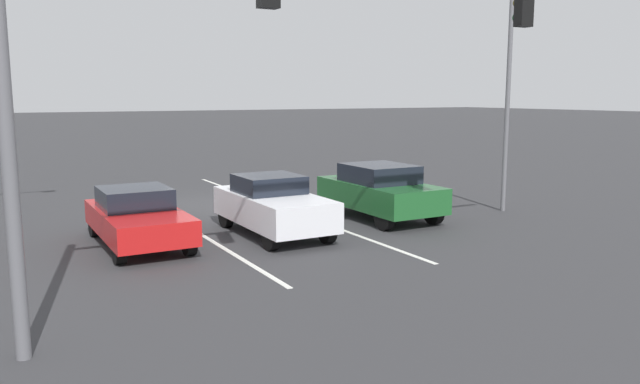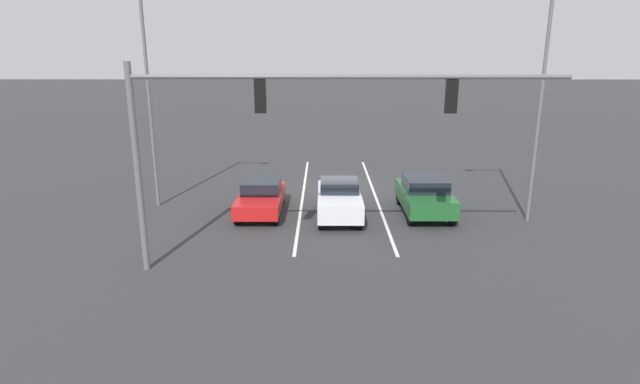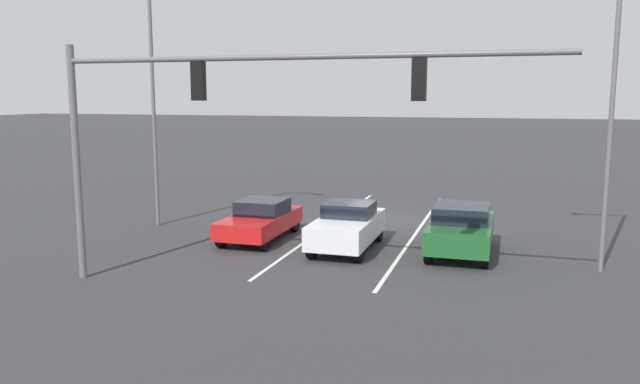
{
  "view_description": "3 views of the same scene",
  "coord_description": "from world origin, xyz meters",
  "px_view_note": "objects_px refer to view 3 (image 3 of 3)",
  "views": [
    {
      "loc": [
        6.67,
        19.36,
        3.57
      ],
      "look_at": [
        -0.6,
        6.28,
        1.23
      ],
      "focal_mm": 35.0,
      "sensor_mm": 36.0,
      "label": 1
    },
    {
      "loc": [
        0.77,
        24.78,
        6.47
      ],
      "look_at": [
        0.88,
        6.31,
        1.42
      ],
      "focal_mm": 28.0,
      "sensor_mm": 36.0,
      "label": 2
    },
    {
      "loc": [
        -4.88,
        24.43,
        5.01
      ],
      "look_at": [
        1.27,
        4.27,
        1.73
      ],
      "focal_mm": 35.0,
      "sensor_mm": 36.0,
      "label": 3
    }
  ],
  "objects_px": {
    "car_red_rightlane_front": "(260,219)",
    "car_darkgreen_leftlane_front": "(461,229)",
    "traffic_signal_gantry": "(209,106)",
    "street_lamp_right_shoulder": "(157,92)",
    "street_lamp_left_shoulder": "(605,88)",
    "car_white_midlane_front": "(347,226)"
  },
  "relations": [
    {
      "from": "car_darkgreen_leftlane_front",
      "to": "traffic_signal_gantry",
      "type": "distance_m",
      "value": 9.06
    },
    {
      "from": "traffic_signal_gantry",
      "to": "street_lamp_right_shoulder",
      "type": "height_order",
      "value": "street_lamp_right_shoulder"
    },
    {
      "from": "car_darkgreen_leftlane_front",
      "to": "street_lamp_right_shoulder",
      "type": "xyz_separation_m",
      "value": [
        11.45,
        -1.14,
        4.31
      ]
    },
    {
      "from": "car_red_rightlane_front",
      "to": "car_darkgreen_leftlane_front",
      "type": "relative_size",
      "value": 1.01
    },
    {
      "from": "car_red_rightlane_front",
      "to": "car_darkgreen_leftlane_front",
      "type": "height_order",
      "value": "car_darkgreen_leftlane_front"
    },
    {
      "from": "car_red_rightlane_front",
      "to": "car_darkgreen_leftlane_front",
      "type": "bearing_deg",
      "value": 179.06
    },
    {
      "from": "traffic_signal_gantry",
      "to": "street_lamp_left_shoulder",
      "type": "xyz_separation_m",
      "value": [
        -9.64,
        -4.85,
        0.47
      ]
    },
    {
      "from": "car_darkgreen_leftlane_front",
      "to": "traffic_signal_gantry",
      "type": "bearing_deg",
      "value": 44.53
    },
    {
      "from": "car_red_rightlane_front",
      "to": "traffic_signal_gantry",
      "type": "bearing_deg",
      "value": 100.48
    },
    {
      "from": "street_lamp_left_shoulder",
      "to": "street_lamp_right_shoulder",
      "type": "bearing_deg",
      "value": -7.56
    },
    {
      "from": "car_white_midlane_front",
      "to": "street_lamp_right_shoulder",
      "type": "distance_m",
      "value": 9.11
    },
    {
      "from": "street_lamp_right_shoulder",
      "to": "car_red_rightlane_front",
      "type": "bearing_deg",
      "value": 167.29
    },
    {
      "from": "street_lamp_right_shoulder",
      "to": "street_lamp_left_shoulder",
      "type": "height_order",
      "value": "street_lamp_left_shoulder"
    },
    {
      "from": "car_white_midlane_front",
      "to": "car_red_rightlane_front",
      "type": "xyz_separation_m",
      "value": [
        3.3,
        -0.55,
        -0.08
      ]
    },
    {
      "from": "car_white_midlane_front",
      "to": "car_darkgreen_leftlane_front",
      "type": "bearing_deg",
      "value": -173.12
    },
    {
      "from": "car_white_midlane_front",
      "to": "car_darkgreen_leftlane_front",
      "type": "distance_m",
      "value": 3.64
    },
    {
      "from": "car_red_rightlane_front",
      "to": "traffic_signal_gantry",
      "type": "relative_size",
      "value": 0.33
    },
    {
      "from": "car_darkgreen_leftlane_front",
      "to": "street_lamp_right_shoulder",
      "type": "height_order",
      "value": "street_lamp_right_shoulder"
    },
    {
      "from": "car_darkgreen_leftlane_front",
      "to": "street_lamp_left_shoulder",
      "type": "xyz_separation_m",
      "value": [
        -3.81,
        0.89,
        4.38
      ]
    },
    {
      "from": "car_red_rightlane_front",
      "to": "street_lamp_left_shoulder",
      "type": "bearing_deg",
      "value": 174.67
    },
    {
      "from": "street_lamp_right_shoulder",
      "to": "traffic_signal_gantry",
      "type": "bearing_deg",
      "value": 129.29
    },
    {
      "from": "car_red_rightlane_front",
      "to": "car_darkgreen_leftlane_front",
      "type": "xyz_separation_m",
      "value": [
        -6.91,
        0.11,
        0.13
      ]
    }
  ]
}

